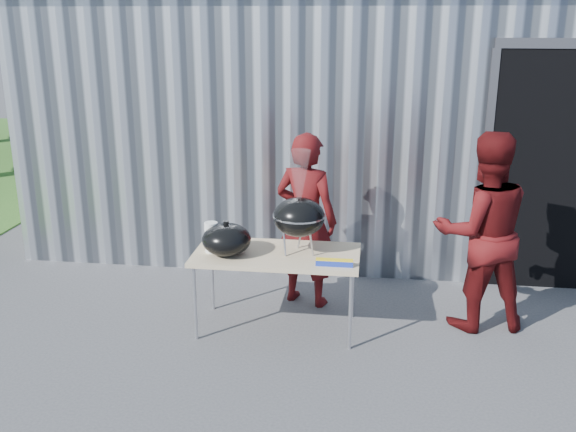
# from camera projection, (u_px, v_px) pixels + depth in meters

# --- Properties ---
(ground) EXTENTS (80.00, 80.00, 0.00)m
(ground) POSITION_uv_depth(u_px,v_px,m) (264.00, 345.00, 5.70)
(ground) COLOR #3F3F42
(building) EXTENTS (8.20, 6.20, 3.10)m
(building) POSITION_uv_depth(u_px,v_px,m) (376.00, 105.00, 9.47)
(building) COLOR silver
(building) RESTS_ON ground
(folding_table) EXTENTS (1.50, 0.75, 0.75)m
(folding_table) POSITION_uv_depth(u_px,v_px,m) (277.00, 257.00, 5.82)
(folding_table) COLOR tan
(folding_table) RESTS_ON ground
(kettle_grill) EXTENTS (0.47, 0.47, 0.94)m
(kettle_grill) POSITION_uv_depth(u_px,v_px,m) (299.00, 209.00, 5.68)
(kettle_grill) COLOR black
(kettle_grill) RESTS_ON folding_table
(grill_lid) EXTENTS (0.44, 0.44, 0.32)m
(grill_lid) POSITION_uv_depth(u_px,v_px,m) (227.00, 239.00, 5.72)
(grill_lid) COLOR black
(grill_lid) RESTS_ON folding_table
(paper_towels) EXTENTS (0.12, 0.12, 0.28)m
(paper_towels) POSITION_uv_depth(u_px,v_px,m) (211.00, 237.00, 5.79)
(paper_towels) COLOR white
(paper_towels) RESTS_ON folding_table
(white_tub) EXTENTS (0.20, 0.15, 0.10)m
(white_tub) POSITION_uv_depth(u_px,v_px,m) (221.00, 239.00, 6.02)
(white_tub) COLOR white
(white_tub) RESTS_ON folding_table
(foil_box) EXTENTS (0.32, 0.05, 0.06)m
(foil_box) POSITION_uv_depth(u_px,v_px,m) (334.00, 263.00, 5.49)
(foil_box) COLOR #182EA1
(foil_box) RESTS_ON folding_table
(person_cook) EXTENTS (0.74, 0.60, 1.75)m
(person_cook) POSITION_uv_depth(u_px,v_px,m) (306.00, 220.00, 6.33)
(person_cook) COLOR #490C0D
(person_cook) RESTS_ON ground
(person_bystander) EXTENTS (1.01, 0.85, 1.85)m
(person_bystander) POSITION_uv_depth(u_px,v_px,m) (482.00, 232.00, 5.83)
(person_bystander) COLOR #490C0D
(person_bystander) RESTS_ON ground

